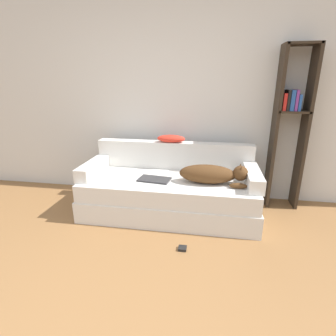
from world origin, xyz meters
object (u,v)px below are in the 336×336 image
at_px(dog, 212,174).
at_px(throw_pillow, 171,139).
at_px(bookshelf, 290,122).
at_px(power_adapter, 182,248).
at_px(couch, 169,196).
at_px(laptop, 154,179).

bearing_deg(dog, throw_pillow, 139.91).
height_order(dog, throw_pillow, throw_pillow).
height_order(dog, bookshelf, bookshelf).
height_order(bookshelf, power_adapter, bookshelf).
height_order(throw_pillow, power_adapter, throw_pillow).
distance_m(couch, dog, 0.58).
height_order(laptop, throw_pillow, throw_pillow).
xyz_separation_m(laptop, power_adapter, (0.39, -0.60, -0.43)).
xyz_separation_m(bookshelf, power_adapter, (-1.09, -1.15, -1.02)).
bearing_deg(laptop, throw_pillow, 82.56).
height_order(couch, power_adapter, couch).
xyz_separation_m(dog, power_adapter, (-0.24, -0.62, -0.53)).
bearing_deg(dog, couch, 170.23).
bearing_deg(throw_pillow, bookshelf, 4.28).
bearing_deg(power_adapter, couch, 108.75).
height_order(laptop, bookshelf, bookshelf).
distance_m(laptop, power_adapter, 0.84).
relative_size(bookshelf, power_adapter, 24.77).
height_order(laptop, power_adapter, laptop).
xyz_separation_m(throw_pillow, bookshelf, (1.36, 0.10, 0.22)).
relative_size(couch, bookshelf, 1.05).
bearing_deg(power_adapter, throw_pillow, 104.67).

